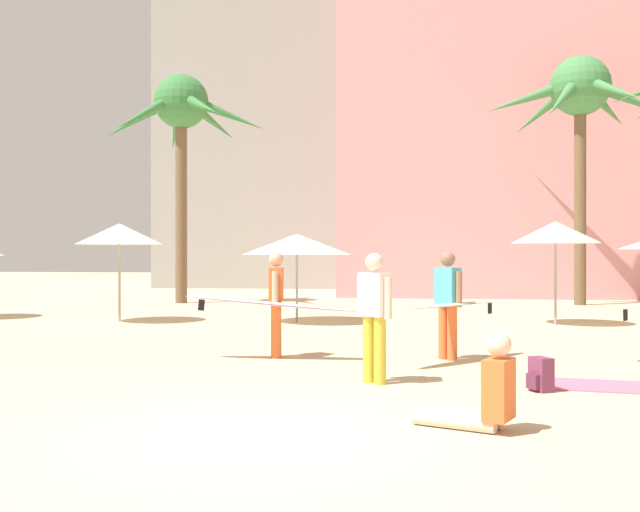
{
  "coord_description": "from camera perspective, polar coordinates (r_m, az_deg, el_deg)",
  "views": [
    {
      "loc": [
        1.53,
        -6.78,
        1.69
      ],
      "look_at": [
        -0.02,
        4.79,
        1.67
      ],
      "focal_mm": 41.57,
      "sensor_mm": 36.0,
      "label": 1
    }
  ],
  "objects": [
    {
      "name": "person_near_left",
      "position": [
        12.07,
        -3.51,
        -3.49
      ],
      "size": [
        2.91,
        0.83,
        1.73
      ],
      "rotation": [
        0.0,
        0.0,
        0.12
      ],
      "color": "orange",
      "rests_on": "ground"
    },
    {
      "name": "palm_tree_center",
      "position": [
        26.66,
        -10.59,
        10.5
      ],
      "size": [
        5.83,
        5.33,
        7.97
      ],
      "color": "brown",
      "rests_on": "ground"
    },
    {
      "name": "hotel_pink",
      "position": [
        36.07,
        19.05,
        13.34
      ],
      "size": [
        20.29,
        11.79,
        19.89
      ],
      "primitive_type": "cube",
      "color": "pink",
      "rests_on": "ground"
    },
    {
      "name": "palm_tree_right",
      "position": [
        26.72,
        19.4,
        11.27
      ],
      "size": [
        6.34,
        5.59,
        8.33
      ],
      "color": "brown",
      "rests_on": "ground"
    },
    {
      "name": "beach_towel",
      "position": [
        10.29,
        21.52,
        -9.31
      ],
      "size": [
        2.04,
        1.2,
        0.01
      ],
      "primitive_type": "cube",
      "rotation": [
        0.0,
        0.0,
        -0.15
      ],
      "color": "#EF6684",
      "rests_on": "ground"
    },
    {
      "name": "cafe_umbrella_1",
      "position": [
        19.31,
        -15.18,
        1.65
      ],
      "size": [
        2.16,
        2.16,
        2.48
      ],
      "color": "gray",
      "rests_on": "ground"
    },
    {
      "name": "ground",
      "position": [
        7.15,
        -5.09,
        -13.56
      ],
      "size": [
        120.0,
        120.0,
        0.0
      ],
      "primitive_type": "plane",
      "color": "#C6B28C"
    },
    {
      "name": "cafe_umbrella_4",
      "position": [
        18.73,
        17.68,
        1.75
      ],
      "size": [
        2.12,
        2.12,
        2.5
      ],
      "color": "gray",
      "rests_on": "ground"
    },
    {
      "name": "backpack",
      "position": [
        9.65,
        16.6,
        -8.77
      ],
      "size": [
        0.33,
        0.35,
        0.42
      ],
      "rotation": [
        0.0,
        0.0,
        3.6
      ],
      "color": "#72324F",
      "rests_on": "ground"
    },
    {
      "name": "person_far_left",
      "position": [
        9.77,
        4.21,
        -4.3
      ],
      "size": [
        0.52,
        0.47,
        1.71
      ],
      "rotation": [
        0.0,
        0.0,
        0.86
      ],
      "color": "gold",
      "rests_on": "ground"
    },
    {
      "name": "person_mid_right",
      "position": [
        11.99,
        9.83,
        -3.49
      ],
      "size": [
        2.02,
        2.3,
        1.74
      ],
      "rotation": [
        0.0,
        0.0,
        3.88
      ],
      "color": "orange",
      "rests_on": "ground"
    },
    {
      "name": "person_far_right",
      "position": [
        7.41,
        12.38,
        -10.43
      ],
      "size": [
        1.0,
        0.71,
        0.96
      ],
      "rotation": [
        0.0,
        0.0,
        2.75
      ],
      "color": "beige",
      "rests_on": "ground"
    },
    {
      "name": "cafe_umbrella_2",
      "position": [
        18.47,
        -1.79,
        0.91
      ],
      "size": [
        2.74,
        2.74,
        2.21
      ],
      "color": "gray",
      "rests_on": "ground"
    },
    {
      "name": "hotel_tower_gray",
      "position": [
        41.9,
        -1.28,
        16.3
      ],
      "size": [
        14.28,
        8.02,
        26.74
      ],
      "primitive_type": "cube",
      "color": "gray",
      "rests_on": "ground"
    }
  ]
}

